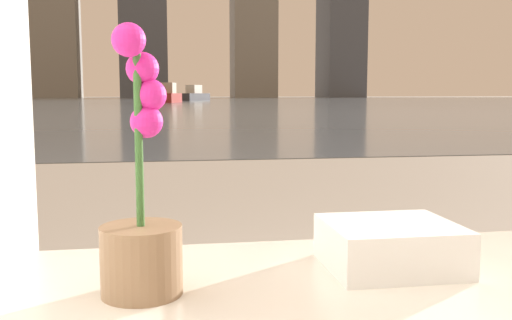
% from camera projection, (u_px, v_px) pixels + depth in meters
% --- Properties ---
extents(potted_orchid, '(0.12, 0.12, 0.40)m').
position_uv_depth(potted_orchid, '(142.00, 219.00, 0.86)').
color(potted_orchid, '#8C6B4C').
rests_on(potted_orchid, bathtub).
extents(towel_stack, '(0.22, 0.20, 0.08)m').
position_uv_depth(towel_stack, '(390.00, 245.00, 0.99)').
color(towel_stack, white).
rests_on(towel_stack, bathtub).
extents(harbor_water, '(180.00, 110.00, 0.01)m').
position_uv_depth(harbor_water, '(167.00, 101.00, 61.05)').
color(harbor_water, slate).
rests_on(harbor_water, ground_plane).
extents(harbor_boat_2, '(2.69, 5.07, 1.81)m').
position_uv_depth(harbor_boat_2, '(168.00, 96.00, 52.14)').
color(harbor_boat_2, maroon).
rests_on(harbor_boat_2, harbor_water).
extents(harbor_boat_3, '(4.05, 4.97, 1.82)m').
position_uv_depth(harbor_boat_3, '(194.00, 95.00, 66.78)').
color(harbor_boat_3, '#2D2D33').
rests_on(harbor_boat_3, harbor_water).
extents(skyline_tower_1, '(12.90, 7.78, 25.14)m').
position_uv_depth(skyline_tower_1, '(44.00, 33.00, 110.80)').
color(skyline_tower_1, gray).
rests_on(skyline_tower_1, ground_plane).
extents(skyline_tower_2, '(9.11, 12.61, 34.64)m').
position_uv_depth(skyline_tower_2, '(143.00, 10.00, 113.30)').
color(skyline_tower_2, '#4C515B').
rests_on(skyline_tower_2, ground_plane).
extents(skyline_tower_3, '(8.80, 8.84, 33.85)m').
position_uv_depth(skyline_tower_3, '(253.00, 15.00, 116.91)').
color(skyline_tower_3, gray).
rests_on(skyline_tower_3, ground_plane).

